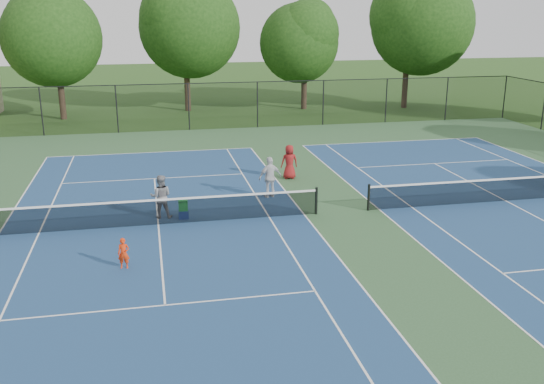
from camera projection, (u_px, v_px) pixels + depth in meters
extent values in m
plane|color=#234716|center=(342.00, 212.00, 23.37)|extent=(140.00, 140.00, 0.00)
cube|color=#2F542F|center=(342.00, 212.00, 23.37)|extent=(36.00, 36.00, 0.01)
cube|color=navy|center=(158.00, 225.00, 22.00)|extent=(10.97, 23.77, 0.00)
cube|color=white|center=(152.00, 152.00, 33.14)|extent=(10.97, 0.06, 0.00)
cube|color=white|center=(304.00, 215.00, 23.07)|extent=(0.06, 23.77, 0.00)
cube|color=white|center=(39.00, 233.00, 21.19)|extent=(0.06, 23.77, 0.00)
cube|color=white|center=(269.00, 217.00, 22.80)|extent=(0.06, 23.77, 0.00)
cube|color=white|center=(154.00, 179.00, 28.00)|extent=(8.23, 0.06, 0.00)
cube|color=white|center=(165.00, 305.00, 16.00)|extent=(8.23, 0.06, 0.00)
cube|color=white|center=(158.00, 225.00, 22.00)|extent=(0.06, 12.80, 0.00)
cylinder|color=black|center=(316.00, 201.00, 23.01)|extent=(0.10, 0.10, 1.07)
cube|color=black|center=(158.00, 213.00, 21.87)|extent=(11.90, 0.01, 0.90)
cube|color=white|center=(157.00, 200.00, 21.73)|extent=(11.90, 0.04, 0.07)
cube|color=navy|center=(506.00, 201.00, 24.74)|extent=(10.97, 23.77, 0.00)
cube|color=white|center=(392.00, 141.00, 35.87)|extent=(10.97, 0.06, 0.00)
cube|color=white|center=(379.00, 209.00, 23.66)|extent=(0.06, 23.77, 0.00)
cube|color=white|center=(412.00, 207.00, 23.93)|extent=(0.06, 23.77, 0.00)
cube|color=white|center=(434.00, 163.00, 30.73)|extent=(8.23, 0.06, 0.00)
cube|color=white|center=(506.00, 201.00, 24.73)|extent=(0.06, 12.80, 0.00)
cylinder|color=black|center=(369.00, 197.00, 23.42)|extent=(0.10, 0.10, 1.07)
cube|color=black|center=(507.00, 190.00, 24.60)|extent=(11.90, 0.01, 0.90)
cube|color=white|center=(508.00, 179.00, 24.46)|extent=(11.90, 0.04, 0.07)
cylinder|color=black|center=(41.00, 112.00, 37.17)|extent=(0.08, 0.08, 3.00)
cylinder|color=black|center=(117.00, 109.00, 38.05)|extent=(0.08, 0.08, 3.00)
cylinder|color=black|center=(189.00, 107.00, 38.93)|extent=(0.08, 0.08, 3.00)
cylinder|color=black|center=(257.00, 105.00, 39.81)|extent=(0.08, 0.08, 3.00)
cylinder|color=black|center=(323.00, 103.00, 40.69)|extent=(0.08, 0.08, 3.00)
cylinder|color=black|center=(386.00, 101.00, 41.57)|extent=(0.08, 0.08, 3.00)
cylinder|color=black|center=(447.00, 99.00, 42.45)|extent=(0.08, 0.08, 3.00)
cylinder|color=black|center=(504.00, 97.00, 43.33)|extent=(0.08, 0.08, 3.00)
cylinder|color=black|center=(544.00, 107.00, 39.11)|extent=(0.08, 0.08, 3.00)
cube|color=black|center=(257.00, 105.00, 39.81)|extent=(36.00, 0.01, 3.00)
cube|color=black|center=(257.00, 82.00, 39.37)|extent=(36.00, 0.05, 0.05)
cylinder|color=#2D2116|center=(61.00, 92.00, 42.78)|extent=(0.44, 0.44, 3.78)
sphere|color=#16370F|center=(56.00, 38.00, 41.69)|extent=(6.80, 6.80, 6.80)
sphere|color=#16370F|center=(55.00, 28.00, 41.50)|extent=(5.58, 5.58, 5.58)
sphere|color=#16370F|center=(54.00, 18.00, 41.31)|extent=(4.35, 4.35, 4.35)
cylinder|color=#2D2116|center=(187.00, 84.00, 46.36)|extent=(0.44, 0.44, 4.14)
sphere|color=#16370F|center=(185.00, 27.00, 45.16)|extent=(7.60, 7.60, 7.60)
sphere|color=#16370F|center=(185.00, 19.00, 44.98)|extent=(6.23, 6.23, 6.23)
sphere|color=#16370F|center=(184.00, 10.00, 44.80)|extent=(4.86, 4.86, 4.86)
cylinder|color=#2D2116|center=(304.00, 87.00, 47.28)|extent=(0.44, 0.44, 3.42)
sphere|color=#16370F|center=(305.00, 43.00, 46.31)|extent=(6.00, 6.00, 6.00)
sphere|color=#16370F|center=(305.00, 33.00, 46.11)|extent=(4.92, 4.92, 4.92)
sphere|color=#16370F|center=(305.00, 24.00, 45.91)|extent=(3.84, 3.84, 3.84)
cylinder|color=#2D2116|center=(405.00, 80.00, 47.78)|extent=(0.44, 0.44, 4.32)
sphere|color=#16370F|center=(409.00, 24.00, 46.54)|extent=(7.80, 7.80, 7.80)
sphere|color=#16370F|center=(409.00, 15.00, 46.36)|extent=(6.40, 6.40, 6.40)
sphere|color=#16370F|center=(410.00, 7.00, 46.18)|extent=(4.99, 4.99, 4.99)
imported|color=red|center=(124.00, 253.00, 18.19)|extent=(0.38, 0.27, 0.96)
imported|color=gray|center=(161.00, 197.00, 22.54)|extent=(0.88, 0.73, 1.65)
imported|color=silver|center=(270.00, 177.00, 25.01)|extent=(1.09, 0.67, 1.73)
imported|color=maroon|center=(289.00, 162.00, 27.82)|extent=(0.78, 0.51, 1.59)
cube|color=navy|center=(184.00, 214.00, 22.64)|extent=(0.38, 0.31, 0.32)
cube|color=green|center=(183.00, 205.00, 22.53)|extent=(0.36, 0.30, 0.40)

